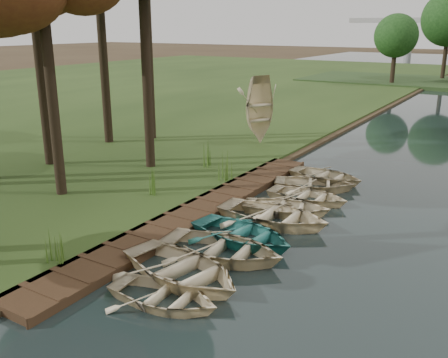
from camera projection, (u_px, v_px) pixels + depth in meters
The scene contains 16 objects.
ground at pixel (236, 225), 17.55m from camera, with size 300.00×300.00×0.00m, color #3D2F1D.
boardwalk at pixel (198, 212), 18.31m from camera, with size 1.60×16.00×0.30m, color #392516.
rowboat_0 at pixel (164, 293), 12.38m from camera, with size 2.14×2.99×0.62m, color beige.
rowboat_1 at pixel (182, 266), 13.53m from camera, with size 2.81×3.93×0.81m, color beige.
rowboat_2 at pixel (222, 246), 14.82m from camera, with size 2.73×3.82×0.79m, color beige.
rowboat_3 at pixel (242, 232), 15.89m from camera, with size 2.58×3.61×0.75m, color teal.
rowboat_4 at pixel (273, 213), 17.38m from camera, with size 2.87×4.02×0.83m, color beige.
rowboat_5 at pixel (286, 205), 18.34m from camera, with size 2.29×3.21×0.66m, color beige.
rowboat_6 at pixel (308, 194), 19.57m from camera, with size 2.30×3.22×0.67m, color beige.
rowboat_7 at pixel (315, 182), 21.02m from camera, with size 2.42×3.39×0.70m, color beige.
rowboat_8 at pixel (326, 174), 22.16m from camera, with size 2.38×3.33×0.69m, color beige.
stored_rowboat at pixel (259, 136), 28.30m from camera, with size 2.72×3.81×0.79m, color beige.
reeds_0 at pixel (56, 247), 14.06m from camera, with size 0.60×0.60×0.88m, color #3F661E.
reeds_1 at pixel (157, 181), 19.59m from camera, with size 0.60×0.60×1.11m, color #3F661E.
reeds_2 at pixel (226, 167), 21.50m from camera, with size 0.60×0.60×1.13m, color #3F661E.
reeds_3 at pixel (206, 154), 23.62m from camera, with size 0.60×0.60×1.14m, color #3F661E.
Camera 1 is at (8.18, -14.11, 6.71)m, focal length 40.00 mm.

